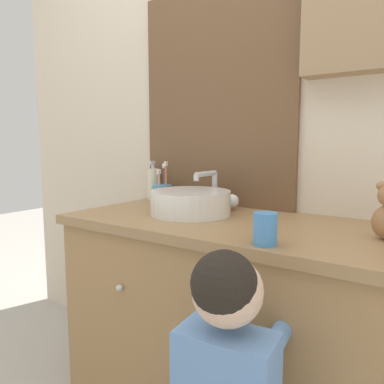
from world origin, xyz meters
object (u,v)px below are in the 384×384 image
(soap_dispenser, at_px, (153,183))
(drinking_cup, at_px, (265,229))
(toothbrush_holder, at_px, (162,193))
(sink_basin, at_px, (192,202))

(soap_dispenser, xyz_separation_m, drinking_cup, (0.81, -0.47, -0.03))
(toothbrush_holder, distance_m, soap_dispenser, 0.11)
(sink_basin, xyz_separation_m, toothbrush_holder, (-0.29, 0.17, -0.00))
(soap_dispenser, bearing_deg, toothbrush_holder, -26.64)
(sink_basin, relative_size, drinking_cup, 4.07)
(toothbrush_holder, relative_size, drinking_cup, 2.14)
(sink_basin, relative_size, toothbrush_holder, 1.90)
(toothbrush_holder, distance_m, drinking_cup, 0.83)
(toothbrush_holder, height_order, drinking_cup, toothbrush_holder)
(sink_basin, xyz_separation_m, drinking_cup, (0.43, -0.26, -0.00))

